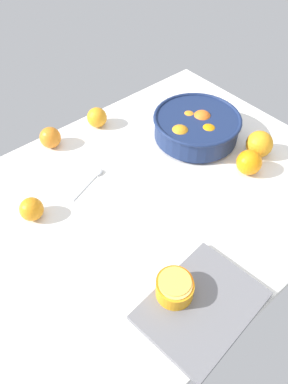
% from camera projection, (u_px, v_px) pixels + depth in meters
% --- Properties ---
extents(ground_plane, '(1.28, 0.87, 0.03)m').
position_uv_depth(ground_plane, '(135.00, 207.00, 1.10)').
color(ground_plane, white).
extents(fruit_bowl, '(0.29, 0.29, 0.10)m').
position_uv_depth(fruit_bowl, '(196.00, 127.00, 1.25)').
color(fruit_bowl, navy).
rests_on(fruit_bowl, ground_plane).
extents(cutting_board, '(0.29, 0.23, 0.02)m').
position_uv_depth(cutting_board, '(201.00, 306.00, 0.86)').
color(cutting_board, slate).
rests_on(cutting_board, ground_plane).
extents(orange_half_0, '(0.09, 0.09, 0.04)m').
position_uv_depth(orange_half_0, '(175.00, 289.00, 0.86)').
color(orange_half_0, orange).
rests_on(orange_half_0, cutting_board).
extents(orange_half_1, '(0.09, 0.09, 0.05)m').
position_uv_depth(orange_half_1, '(174.00, 286.00, 0.86)').
color(orange_half_1, orange).
rests_on(orange_half_1, cutting_board).
extents(loose_orange_0, '(0.07, 0.07, 0.07)m').
position_uv_depth(loose_orange_0, '(50.00, 138.00, 1.23)').
color(loose_orange_0, orange).
rests_on(loose_orange_0, ground_plane).
extents(loose_orange_1, '(0.08, 0.08, 0.08)m').
position_uv_depth(loose_orange_1, '(249.00, 162.00, 1.15)').
color(loose_orange_1, orange).
rests_on(loose_orange_1, ground_plane).
extents(loose_orange_2, '(0.07, 0.07, 0.07)m').
position_uv_depth(loose_orange_2, '(32.00, 209.00, 1.03)').
color(loose_orange_2, orange).
rests_on(loose_orange_2, ground_plane).
extents(loose_orange_3, '(0.07, 0.07, 0.07)m').
position_uv_depth(loose_orange_3, '(97.00, 117.00, 1.31)').
color(loose_orange_3, orange).
rests_on(loose_orange_3, ground_plane).
extents(loose_orange_4, '(0.09, 0.09, 0.09)m').
position_uv_depth(loose_orange_4, '(259.00, 144.00, 1.20)').
color(loose_orange_4, orange).
rests_on(loose_orange_4, ground_plane).
extents(spoon, '(0.15, 0.06, 0.01)m').
position_uv_depth(spoon, '(93.00, 179.00, 1.15)').
color(spoon, silver).
rests_on(spoon, ground_plane).
extents(herb_sprig_1, '(0.04, 0.04, 0.01)m').
position_uv_depth(herb_sprig_1, '(224.00, 112.00, 1.38)').
color(herb_sprig_1, '#387F2F').
rests_on(herb_sprig_1, ground_plane).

